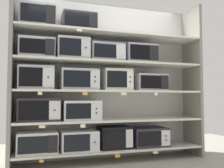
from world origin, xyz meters
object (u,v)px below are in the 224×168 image
microwave_4 (39,110)px  microwave_8 (117,80)px  microwave_1 (79,140)px  microwave_13 (139,54)px  microwave_6 (36,78)px  microwave_0 (37,142)px  microwave_10 (37,49)px  microwave_15 (79,23)px  microwave_3 (148,137)px  microwave_14 (38,17)px  microwave_2 (115,137)px  microwave_5 (81,110)px  microwave_9 (150,83)px  microwave_11 (73,50)px  microwave_7 (79,80)px  microwave_12 (107,53)px

microwave_4 → microwave_8: size_ratio=1.31×
microwave_1 → microwave_13: (0.97, 0.00, 1.33)m
microwave_6 → microwave_0: bearing=-0.1°
microwave_10 → microwave_15: bearing=-0.0°
microwave_3 → microwave_15: bearing=-180.0°
microwave_14 → microwave_2: bearing=-0.0°
microwave_8 → microwave_13: microwave_13 is taller
microwave_4 → microwave_15: 1.41m
microwave_6 → microwave_14: microwave_14 is taller
microwave_5 → microwave_4: bearing=-180.0°
microwave_9 → microwave_14: (-1.77, -0.00, 0.91)m
microwave_1 → microwave_11: (-0.10, 0.00, 1.34)m
microwave_6 → microwave_8: same height
microwave_7 → microwave_10: 0.74m
microwave_0 → microwave_12: 1.66m
microwave_1 → microwave_8: (0.59, 0.00, 0.90)m
microwave_9 → microwave_8: bearing=180.0°
microwave_7 → microwave_13: bearing=-0.0°
microwave_14 → microwave_15: (0.60, 0.00, -0.03)m
microwave_3 → microwave_8: 1.05m
microwave_2 → microwave_3: (0.57, 0.00, -0.02)m
microwave_1 → microwave_13: size_ratio=1.04×
microwave_2 → microwave_10: 1.74m
microwave_4 → microwave_14: (-0.04, 0.00, 1.33)m
microwave_6 → microwave_11: (0.51, 0.00, 0.44)m
microwave_0 → microwave_4: size_ratio=0.94×
microwave_9 → microwave_5: bearing=-180.0°
microwave_4 → microwave_13: size_ratio=1.13×
microwave_3 → microwave_4: 1.75m
microwave_9 → microwave_13: size_ratio=1.00×
microwave_7 → microwave_4: bearing=-180.0°
microwave_13 → microwave_14: bearing=180.0°
microwave_12 → microwave_14: bearing=-180.0°
microwave_6 → microwave_14: (0.01, 0.00, 0.88)m
microwave_11 → microwave_1: bearing=-0.1°
microwave_2 → microwave_0: bearing=180.0°
microwave_5 → microwave_8: microwave_8 is taller
microwave_6 → microwave_12: 1.12m
microwave_6 → microwave_5: bearing=0.0°
microwave_0 → microwave_9: size_ratio=1.06×
microwave_3 → microwave_15: 2.09m
microwave_9 → microwave_12: size_ratio=0.99×
microwave_2 → microwave_14: size_ratio=0.97×
microwave_8 → microwave_14: 1.48m
microwave_15 → microwave_4: bearing=-180.0°
microwave_13 → microwave_7: bearing=180.0°
microwave_10 → microwave_14: bearing=-1.9°
microwave_3 → microwave_12: microwave_12 is taller
microwave_6 → microwave_14: bearing=0.4°
microwave_6 → microwave_7: bearing=-0.0°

